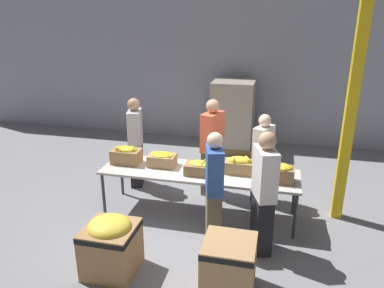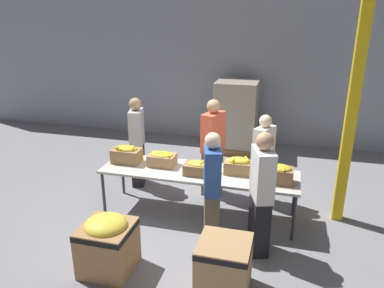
{
  "view_description": "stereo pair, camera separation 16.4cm",
  "coord_description": "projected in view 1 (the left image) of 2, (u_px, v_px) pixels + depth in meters",
  "views": [
    {
      "loc": [
        1.16,
        -5.37,
        3.2
      ],
      "look_at": [
        -0.19,
        0.28,
        1.12
      ],
      "focal_mm": 35.0,
      "sensor_mm": 36.0,
      "label": 1
    },
    {
      "loc": [
        1.32,
        -5.33,
        3.2
      ],
      "look_at": [
        -0.19,
        0.28,
        1.12
      ],
      "focal_mm": 35.0,
      "sensor_mm": 36.0,
      "label": 2
    }
  ],
  "objects": [
    {
      "name": "banana_box_1",
      "position": [
        162.0,
        159.0,
        6.16
      ],
      "size": [
        0.44,
        0.31,
        0.25
      ],
      "color": "tan",
      "rests_on": "sorting_table"
    },
    {
      "name": "volunteer_4",
      "position": [
        264.0,
        194.0,
        5.02
      ],
      "size": [
        0.37,
        0.52,
        1.75
      ],
      "rotation": [
        0.0,
        0.0,
        1.89
      ],
      "color": "black",
      "rests_on": "ground_plane"
    },
    {
      "name": "support_pillar",
      "position": [
        353.0,
        97.0,
        5.51
      ],
      "size": [
        0.16,
        0.16,
        4.0
      ],
      "color": "yellow",
      "rests_on": "ground_plane"
    },
    {
      "name": "pallet_stack_0",
      "position": [
        233.0,
        116.0,
        8.93
      ],
      "size": [
        1.05,
        1.05,
        1.67
      ],
      "color": "olive",
      "rests_on": "ground_plane"
    },
    {
      "name": "volunteer_1",
      "position": [
        214.0,
        189.0,
        5.26
      ],
      "size": [
        0.33,
        0.49,
        1.66
      ],
      "rotation": [
        0.0,
        0.0,
        1.83
      ],
      "color": "#6B604C",
      "rests_on": "ground_plane"
    },
    {
      "name": "banana_box_4",
      "position": [
        281.0,
        173.0,
        5.58
      ],
      "size": [
        0.38,
        0.31,
        0.28
      ],
      "color": "olive",
      "rests_on": "sorting_table"
    },
    {
      "name": "donation_bin_0",
      "position": [
        111.0,
        244.0,
        4.74
      ],
      "size": [
        0.64,
        0.64,
        0.77
      ],
      "color": "#A37A4C",
      "rests_on": "ground_plane"
    },
    {
      "name": "donation_bin_1",
      "position": [
        229.0,
        264.0,
        4.43
      ],
      "size": [
        0.61,
        0.61,
        0.67
      ],
      "color": "tan",
      "rests_on": "ground_plane"
    },
    {
      "name": "banana_box_0",
      "position": [
        126.0,
        155.0,
        6.26
      ],
      "size": [
        0.48,
        0.31,
        0.3
      ],
      "color": "#A37A4C",
      "rests_on": "sorting_table"
    },
    {
      "name": "sorting_table",
      "position": [
        199.0,
        174.0,
        6.0
      ],
      "size": [
        3.16,
        0.86,
        0.77
      ],
      "color": "beige",
      "rests_on": "ground_plane"
    },
    {
      "name": "volunteer_0",
      "position": [
        262.0,
        159.0,
        6.44
      ],
      "size": [
        0.37,
        0.47,
        1.58
      ],
      "rotation": [
        0.0,
        0.0,
        -1.99
      ],
      "color": "#2D3856",
      "rests_on": "ground_plane"
    },
    {
      "name": "volunteer_3",
      "position": [
        212.0,
        148.0,
        6.68
      ],
      "size": [
        0.38,
        0.53,
        1.77
      ],
      "rotation": [
        0.0,
        0.0,
        -1.91
      ],
      "color": "#6B604C",
      "rests_on": "ground_plane"
    },
    {
      "name": "banana_box_2",
      "position": [
        201.0,
        168.0,
        5.85
      ],
      "size": [
        0.48,
        0.31,
        0.24
      ],
      "color": "olive",
      "rests_on": "sorting_table"
    },
    {
      "name": "banana_box_3",
      "position": [
        240.0,
        165.0,
        5.87
      ],
      "size": [
        0.45,
        0.27,
        0.28
      ],
      "color": "#A37A4C",
      "rests_on": "sorting_table"
    },
    {
      "name": "ground_plane",
      "position": [
        199.0,
        213.0,
        6.25
      ],
      "size": [
        30.0,
        30.0,
        0.0
      ],
      "primitive_type": "plane",
      "color": "gray"
    },
    {
      "name": "volunteer_2",
      "position": [
        136.0,
        143.0,
        7.03
      ],
      "size": [
        0.34,
        0.5,
        1.71
      ],
      "rotation": [
        0.0,
        0.0,
        -1.32
      ],
      "color": "black",
      "rests_on": "ground_plane"
    },
    {
      "name": "wall_back",
      "position": [
        234.0,
        62.0,
        9.2
      ],
      "size": [
        16.0,
        0.08,
        4.0
      ],
      "color": "#9399A3",
      "rests_on": "ground_plane"
    }
  ]
}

